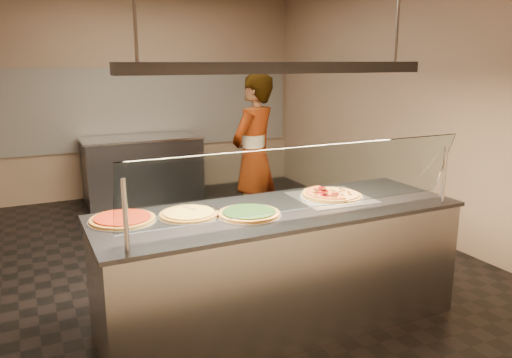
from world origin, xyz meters
name	(u,v)px	position (x,y,z in m)	size (l,w,h in m)	color
ground	(211,260)	(0.00, 0.00, -0.01)	(5.00, 6.00, 0.02)	black
wall_back	(138,95)	(0.00, 3.01, 1.50)	(5.00, 0.02, 3.00)	#987962
wall_front	(448,179)	(0.00, -3.01, 1.50)	(5.00, 0.02, 3.00)	#987962
wall_right	(409,104)	(2.51, 0.00, 1.50)	(0.02, 6.00, 3.00)	#987962
tile_band	(139,108)	(0.00, 2.98, 1.30)	(4.90, 0.02, 1.20)	silver
serving_counter	(279,267)	(0.03, -1.43, 0.47)	(2.74, 0.94, 0.93)	#B7B7BC
sneeze_guard	(305,179)	(0.03, -1.77, 1.23)	(2.50, 0.18, 0.54)	#B7B7BC
perforated_tray	(331,197)	(0.54, -1.34, 0.94)	(0.60, 0.60, 0.01)	silver
half_pizza_pepperoni	(319,195)	(0.43, -1.34, 0.96)	(0.26, 0.48, 0.05)	#915F25
half_pizza_sausage	(343,193)	(0.66, -1.34, 0.96)	(0.26, 0.48, 0.04)	#915F25
pizza_spinach	(249,213)	(-0.25, -1.48, 0.95)	(0.47, 0.47, 0.03)	silver
pizza_cheese	(189,214)	(-0.63, -1.30, 0.94)	(0.44, 0.44, 0.03)	silver
pizza_tomato	(123,219)	(-1.08, -1.22, 0.94)	(0.47, 0.47, 0.03)	silver
pizza_spatula	(197,208)	(-0.55, -1.25, 0.96)	(0.23, 0.22, 0.02)	#B7B7BC
prep_table	(143,169)	(-0.08, 2.55, 0.47)	(1.67, 0.74, 0.93)	#3E3E43
worker	(254,156)	(0.74, 0.52, 0.93)	(0.68, 0.45, 1.87)	#3E3945
heat_lamp_housing	(282,68)	(0.03, -1.43, 1.95)	(2.30, 0.18, 0.08)	#3E3E43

